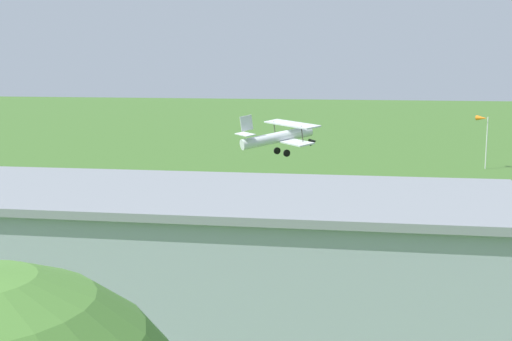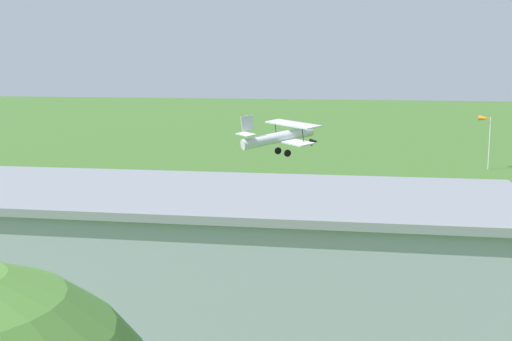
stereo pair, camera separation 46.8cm
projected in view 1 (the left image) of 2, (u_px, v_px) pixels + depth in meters
The scene contains 8 objects.
ground_plane at pixel (292, 191), 61.55m from camera, with size 400.00×400.00×0.00m, color #3D6628.
hangar at pixel (162, 249), 30.63m from camera, with size 34.58×12.62×5.96m.
biplane at pixel (280, 136), 57.13m from camera, with size 7.86×7.85×3.78m.
person_crossing_taxiway at pixel (482, 246), 39.26m from camera, with size 0.49×0.49×1.55m.
person_watching_takeoff at pixel (495, 238), 40.93m from camera, with size 0.51×0.51×1.72m.
person_at_fence_line at pixel (39, 219), 46.16m from camera, with size 0.45×0.45×1.73m.
person_by_parked_cars at pixel (470, 223), 44.84m from camera, with size 0.42×0.42×1.77m.
windsock at pixel (482, 122), 74.67m from camera, with size 1.46×1.27×6.31m.
Camera 1 is at (-9.62, 59.84, 11.48)m, focal length 44.64 mm.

